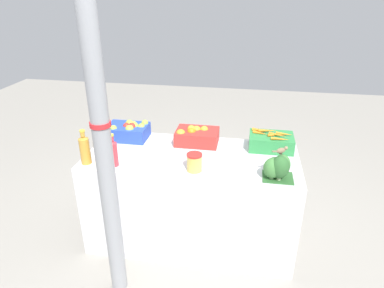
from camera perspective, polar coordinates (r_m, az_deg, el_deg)
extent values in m
plane|color=gray|center=(3.30, 0.00, -14.95)|extent=(10.00, 10.00, 0.00)
cube|color=silver|center=(3.05, 0.00, -8.89)|extent=(1.74, 0.79, 0.84)
cylinder|color=gray|center=(2.19, -14.83, 1.48)|extent=(0.12, 0.12, 2.56)
cylinder|color=red|center=(2.16, -15.04, 3.23)|extent=(0.13, 0.13, 0.03)
cube|color=#2847B7|center=(3.17, -10.71, 2.01)|extent=(0.37, 0.26, 0.12)
sphere|color=#9EBC42|center=(3.08, -10.37, 2.42)|extent=(0.08, 0.08, 0.08)
sphere|color=#9EBC42|center=(3.20, -9.74, 3.24)|extent=(0.07, 0.07, 0.07)
sphere|color=#9EBC42|center=(3.18, -10.28, 3.25)|extent=(0.08, 0.08, 0.08)
sphere|color=red|center=(3.12, -9.97, 2.87)|extent=(0.07, 0.07, 0.07)
sphere|color=red|center=(3.15, -10.87, 2.94)|extent=(0.06, 0.06, 0.06)
sphere|color=#9EBC42|center=(3.12, -12.96, 2.49)|extent=(0.07, 0.07, 0.07)
sphere|color=#9EBC42|center=(3.14, -9.56, 2.90)|extent=(0.08, 0.08, 0.08)
sphere|color=#9EBC42|center=(3.21, -10.38, 3.34)|extent=(0.08, 0.08, 0.08)
sphere|color=#9EBC42|center=(3.18, -7.87, 3.44)|extent=(0.07, 0.07, 0.07)
sphere|color=#9EBC42|center=(3.12, -8.43, 2.86)|extent=(0.06, 0.06, 0.06)
cube|color=red|center=(3.02, 0.86, 1.23)|extent=(0.37, 0.26, 0.12)
sphere|color=orange|center=(2.98, -0.09, 2.00)|extent=(0.08, 0.08, 0.08)
sphere|color=orange|center=(2.96, -1.90, 1.69)|extent=(0.08, 0.08, 0.08)
sphere|color=orange|center=(3.02, 0.76, 2.34)|extent=(0.08, 0.08, 0.08)
sphere|color=orange|center=(3.02, 2.05, 2.35)|extent=(0.07, 0.07, 0.07)
sphere|color=orange|center=(3.02, -0.11, 2.50)|extent=(0.07, 0.07, 0.07)
cube|color=#2D8442|center=(3.00, 13.03, 0.35)|extent=(0.37, 0.26, 0.12)
cone|color=orange|center=(2.98, 15.14, 1.62)|extent=(0.14, 0.05, 0.03)
cone|color=orange|center=(2.96, 13.81, 1.51)|extent=(0.14, 0.07, 0.03)
cone|color=orange|center=(2.97, 11.31, 1.80)|extent=(0.13, 0.06, 0.03)
cone|color=orange|center=(2.88, 14.52, 0.81)|extent=(0.15, 0.03, 0.03)
cone|color=orange|center=(3.02, 11.40, 2.24)|extent=(0.15, 0.06, 0.03)
cone|color=orange|center=(2.94, 14.14, 1.49)|extent=(0.15, 0.07, 0.02)
cone|color=orange|center=(3.00, 12.47, 2.20)|extent=(0.16, 0.05, 0.03)
cube|color=#2D602D|center=(2.59, 14.09, -5.40)|extent=(0.22, 0.18, 0.01)
ellipsoid|color=#2D602D|center=(2.55, 13.57, -3.62)|extent=(0.12, 0.12, 0.14)
cylinder|color=#B2C693|center=(2.59, 13.43, -4.91)|extent=(0.03, 0.03, 0.02)
ellipsoid|color=#427F3D|center=(2.53, 14.76, -3.37)|extent=(0.12, 0.12, 0.16)
cylinder|color=#B2C693|center=(2.58, 14.53, -5.17)|extent=(0.03, 0.03, 0.02)
ellipsoid|color=#2D602D|center=(2.50, 14.46, -3.74)|extent=(0.13, 0.13, 0.17)
cylinder|color=#B2C693|center=(2.55, 14.25, -5.51)|extent=(0.03, 0.03, 0.02)
ellipsoid|color=#427F3D|center=(2.51, 13.27, -3.92)|extent=(0.13, 0.13, 0.15)
cylinder|color=#B2C693|center=(2.55, 13.11, -5.33)|extent=(0.03, 0.03, 0.02)
cylinder|color=gold|center=(2.79, -17.40, -1.13)|extent=(0.08, 0.08, 0.21)
cone|color=gold|center=(2.74, -17.70, 1.03)|extent=(0.08, 0.08, 0.02)
cylinder|color=gold|center=(2.73, -17.78, 1.59)|extent=(0.04, 0.04, 0.04)
cylinder|color=gold|center=(2.72, -17.85, 2.10)|extent=(0.04, 0.04, 0.01)
cylinder|color=gold|center=(2.74, -15.25, -1.43)|extent=(0.07, 0.07, 0.20)
cone|color=gold|center=(2.70, -15.51, 0.63)|extent=(0.07, 0.07, 0.02)
cylinder|color=gold|center=(2.69, -15.57, 1.14)|extent=(0.03, 0.03, 0.04)
cylinder|color=#2D2D33|center=(2.68, -15.63, 1.62)|extent=(0.04, 0.04, 0.01)
cylinder|color=#B2333D|center=(2.70, -12.96, -1.69)|extent=(0.07, 0.07, 0.19)
cone|color=#B2333D|center=(2.65, -13.18, 0.36)|extent=(0.07, 0.07, 0.02)
cylinder|color=#B2333D|center=(2.64, -13.24, 0.93)|extent=(0.03, 0.03, 0.04)
cylinder|color=gold|center=(2.63, -13.30, 1.46)|extent=(0.04, 0.04, 0.01)
cylinder|color=#DBBC56|center=(2.57, 0.40, -3.19)|extent=(0.11, 0.11, 0.13)
cylinder|color=red|center=(2.54, 0.41, -1.82)|extent=(0.12, 0.12, 0.01)
cube|color=#4C3D2D|center=(2.50, 14.55, -1.54)|extent=(0.02, 0.02, 0.01)
ellipsoid|color=#7A664C|center=(2.49, 14.61, -1.07)|extent=(0.08, 0.07, 0.04)
sphere|color=#897556|center=(2.51, 15.42, -0.65)|extent=(0.03, 0.03, 0.03)
cone|color=#4C3D28|center=(2.51, 15.63, -0.60)|extent=(0.02, 0.01, 0.01)
cube|color=#7A664C|center=(2.46, 13.62, -1.21)|extent=(0.04, 0.04, 0.01)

